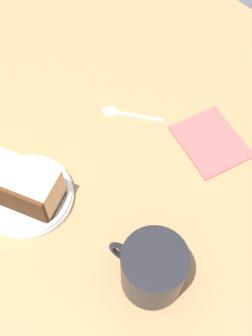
{
  "coord_description": "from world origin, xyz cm",
  "views": [
    {
      "loc": [
        26.94,
        -15.1,
        62.78
      ],
      "look_at": [
        1.2,
        8.77,
        3.0
      ],
      "focal_mm": 46.88,
      "sensor_mm": 36.0,
      "label": 1
    }
  ],
  "objects": [
    {
      "name": "tea_mug",
      "position": [
        16.0,
        0.03,
        4.78
      ],
      "size": [
        11.2,
        8.94,
        9.4
      ],
      "color": "black",
      "rests_on": "ground_plane"
    },
    {
      "name": "small_plate",
      "position": [
        -6.61,
        -5.15,
        0.97
      ],
      "size": [
        14.48,
        14.48,
        1.95
      ],
      "color": "white",
      "rests_on": "ground_plane"
    },
    {
      "name": "ground_plane",
      "position": [
        0.0,
        0.0,
        -1.26
      ],
      "size": [
        111.76,
        111.76,
        2.53
      ],
      "primitive_type": "cube",
      "color": "#936D47"
    },
    {
      "name": "cake_slice",
      "position": [
        -6.49,
        -5.4,
        4.54
      ],
      "size": [
        12.75,
        10.39,
        6.8
      ],
      "color": "#472814",
      "rests_on": "small_plate"
    },
    {
      "name": "teaspoon",
      "position": [
        -9.33,
        16.93,
        0.36
      ],
      "size": [
        9.92,
        7.36,
        0.8
      ],
      "color": "silver",
      "rests_on": "ground_plane"
    },
    {
      "name": "folded_napkin",
      "position": [
        5.99,
        24.19,
        0.3
      ],
      "size": [
        14.23,
        12.7,
        0.6
      ],
      "primitive_type": "cube",
      "rotation": [
        0.0,
        0.0,
        -0.26
      ],
      "color": "#B24C4C",
      "rests_on": "ground_plane"
    }
  ]
}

